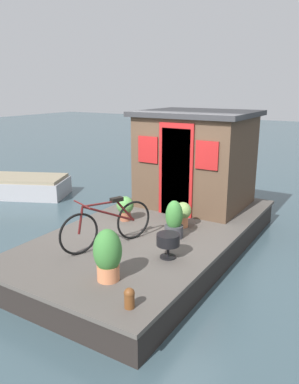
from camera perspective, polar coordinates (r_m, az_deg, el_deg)
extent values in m
plane|color=#384C54|center=(7.06, 0.86, -8.86)|extent=(60.00, 60.00, 0.00)
cube|color=#4C4742|center=(6.89, 0.87, -5.48)|extent=(5.55, 2.86, 0.06)
cube|color=black|center=(6.97, 0.87, -7.31)|extent=(5.44, 2.80, 0.42)
cube|color=#4C3828|center=(8.06, 7.01, 4.66)|extent=(1.79, 2.08, 1.87)
cube|color=#28282B|center=(7.93, 7.25, 11.67)|extent=(1.99, 2.28, 0.10)
cube|color=#144733|center=(7.27, 3.97, 2.87)|extent=(0.04, 0.60, 1.70)
cube|color=maroon|center=(7.26, 3.96, 3.24)|extent=(0.03, 0.72, 1.80)
cube|color=maroon|center=(6.93, 8.62, 5.48)|extent=(0.03, 0.44, 0.52)
cube|color=maroon|center=(7.50, -0.23, 6.40)|extent=(0.03, 0.44, 0.52)
torus|color=black|center=(5.77, -10.58, -6.24)|extent=(0.62, 0.26, 0.65)
torus|color=black|center=(6.26, -2.41, -4.24)|extent=(0.62, 0.26, 0.65)
cylinder|color=#4C1414|center=(5.95, -6.05, -3.26)|extent=(0.89, 0.36, 0.45)
cylinder|color=#4C1414|center=(5.81, -7.45, -1.78)|extent=(0.58, 0.24, 0.06)
cylinder|color=#4C1414|center=(6.11, -3.66, -2.85)|extent=(0.34, 0.16, 0.41)
cylinder|color=#4C1414|center=(5.72, -10.33, -4.22)|extent=(0.12, 0.07, 0.42)
cube|color=black|center=(5.96, -4.97, -1.12)|extent=(0.22, 0.16, 0.06)
cylinder|color=#4C1414|center=(5.66, -10.08, -1.89)|extent=(0.20, 0.48, 0.02)
cylinder|color=#C6754C|center=(5.08, -6.23, -11.93)|extent=(0.30, 0.30, 0.21)
ellipsoid|color=#387533|center=(4.95, -6.33, -8.76)|extent=(0.37, 0.37, 0.58)
cylinder|color=#38383D|center=(6.39, 3.69, -5.93)|extent=(0.31, 0.31, 0.21)
ellipsoid|color=#387533|center=(6.29, 3.73, -3.54)|extent=(0.29, 0.29, 0.51)
cylinder|color=#935138|center=(7.19, -3.67, -3.54)|extent=(0.21, 0.21, 0.19)
sphere|color=#4C8942|center=(7.13, -3.70, -1.96)|extent=(0.33, 0.33, 0.33)
cylinder|color=#C6754C|center=(6.87, 5.02, -4.44)|extent=(0.19, 0.19, 0.20)
sphere|color=#70934C|center=(6.80, 5.06, -2.79)|extent=(0.30, 0.30, 0.30)
cylinder|color=black|center=(5.59, 2.82, -7.17)|extent=(0.34, 0.34, 0.17)
cylinder|color=black|center=(5.66, 2.80, -8.90)|extent=(0.04, 0.04, 0.20)
cylinder|color=black|center=(5.70, 2.78, -9.72)|extent=(0.24, 0.24, 0.02)
cylinder|color=brown|center=(4.49, -3.04, -15.98)|extent=(0.12, 0.12, 0.18)
sphere|color=brown|center=(4.44, -3.06, -14.96)|extent=(0.13, 0.13, 0.13)
cube|color=#99999E|center=(11.26, -20.67, 0.72)|extent=(2.47, 3.52, 0.47)
cube|color=gray|center=(11.19, -20.80, 2.07)|extent=(2.37, 3.38, 0.08)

